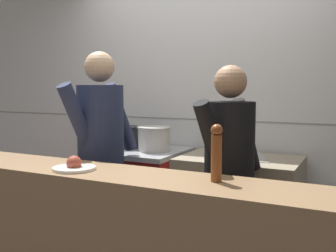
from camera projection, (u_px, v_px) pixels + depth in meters
name	position (u px, v px, depth m)	size (l,w,h in m)	color
wall_back_tiled	(200.00, 103.00, 3.67)	(8.00, 0.06, 2.60)	white
oven_range	(139.00, 197.00, 3.59)	(0.82, 0.71, 0.89)	maroon
prep_counter	(239.00, 212.00, 3.17)	(0.94, 0.65, 0.89)	gray
pass_counter	(114.00, 251.00, 2.35)	(2.55, 0.45, 0.95)	#93704C
stock_pot	(124.00, 136.00, 3.65)	(0.30, 0.30, 0.20)	#2D2D33
sauce_pot	(154.00, 138.00, 3.45)	(0.30, 0.30, 0.21)	beige
mixing_bowl_steel	(249.00, 152.00, 3.12)	(0.26, 0.26, 0.10)	#B7BABF
chefs_knife	(242.00, 160.00, 2.98)	(0.34, 0.05, 0.02)	#B7BABF
plated_dish_main	(74.00, 166.00, 2.37)	(0.26, 0.26, 0.09)	white
pepper_mill	(216.00, 152.00, 2.06)	(0.06, 0.06, 0.31)	brown
chef_head_cook	(101.00, 153.00, 2.98)	(0.42, 0.75, 1.71)	black
chef_sous	(229.00, 174.00, 2.55)	(0.40, 0.69, 1.59)	black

